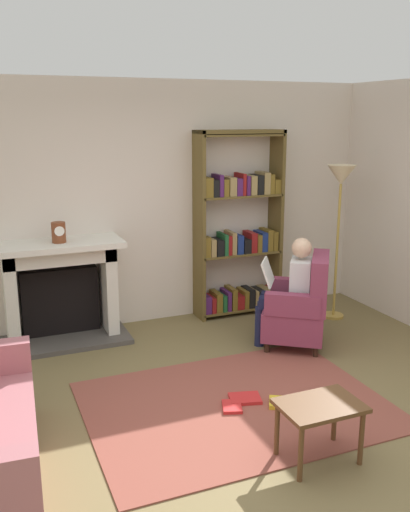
{
  "coord_description": "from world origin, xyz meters",
  "views": [
    {
      "loc": [
        -1.83,
        -3.46,
        2.31
      ],
      "look_at": [
        0.1,
        1.2,
        1.05
      ],
      "focal_mm": 39.45,
      "sensor_mm": 36.0,
      "label": 1
    }
  ],
  "objects_px": {
    "fireplace": "(60,288)",
    "seated_reader": "(290,288)",
    "armchair_reading": "(301,307)",
    "floor_lamp": "(341,189)",
    "mantel_clock": "(59,232)",
    "side_table": "(320,412)",
    "bookshelf": "(239,230)"
  },
  "relations": [
    {
      "from": "armchair_reading",
      "to": "side_table",
      "type": "relative_size",
      "value": 1.73
    },
    {
      "from": "seated_reader",
      "to": "bookshelf",
      "type": "bearing_deg",
      "value": -141.89
    },
    {
      "from": "fireplace",
      "to": "armchair_reading",
      "type": "relative_size",
      "value": 1.36
    },
    {
      "from": "bookshelf",
      "to": "floor_lamp",
      "type": "distance_m",
      "value": 1.24
    },
    {
      "from": "seated_reader",
      "to": "floor_lamp",
      "type": "relative_size",
      "value": 0.64
    },
    {
      "from": "fireplace",
      "to": "mantel_clock",
      "type": "height_order",
      "value": "mantel_clock"
    },
    {
      "from": "armchair_reading",
      "to": "floor_lamp",
      "type": "relative_size",
      "value": 0.54
    },
    {
      "from": "seated_reader",
      "to": "floor_lamp",
      "type": "bearing_deg",
      "value": 155.04
    },
    {
      "from": "mantel_clock",
      "to": "armchair_reading",
      "type": "xyz_separation_m",
      "value": [
        2.22,
        -1.03,
        -0.75
      ]
    },
    {
      "from": "mantel_clock",
      "to": "fireplace",
      "type": "bearing_deg",
      "value": 93.17
    },
    {
      "from": "seated_reader",
      "to": "floor_lamp",
      "type": "xyz_separation_m",
      "value": [
        0.93,
        0.53,
        0.89
      ]
    },
    {
      "from": "mantel_clock",
      "to": "seated_reader",
      "type": "height_order",
      "value": "mantel_clock"
    },
    {
      "from": "fireplace",
      "to": "side_table",
      "type": "relative_size",
      "value": 2.35
    },
    {
      "from": "mantel_clock",
      "to": "floor_lamp",
      "type": "relative_size",
      "value": 0.12
    },
    {
      "from": "mantel_clock",
      "to": "floor_lamp",
      "type": "xyz_separation_m",
      "value": [
        3.05,
        -0.44,
        0.34
      ]
    },
    {
      "from": "floor_lamp",
      "to": "armchair_reading",
      "type": "bearing_deg",
      "value": -144.41
    },
    {
      "from": "mantel_clock",
      "to": "side_table",
      "type": "distance_m",
      "value": 3.17
    },
    {
      "from": "fireplace",
      "to": "floor_lamp",
      "type": "distance_m",
      "value": 3.24
    },
    {
      "from": "side_table",
      "to": "mantel_clock",
      "type": "bearing_deg",
      "value": 114.63
    },
    {
      "from": "armchair_reading",
      "to": "side_table",
      "type": "bearing_deg",
      "value": 7.25
    },
    {
      "from": "bookshelf",
      "to": "armchair_reading",
      "type": "relative_size",
      "value": 2.23
    },
    {
      "from": "fireplace",
      "to": "floor_lamp",
      "type": "height_order",
      "value": "floor_lamp"
    },
    {
      "from": "armchair_reading",
      "to": "mantel_clock",
      "type": "bearing_deg",
      "value": -79.53
    },
    {
      "from": "mantel_clock",
      "to": "floor_lamp",
      "type": "height_order",
      "value": "floor_lamp"
    },
    {
      "from": "side_table",
      "to": "floor_lamp",
      "type": "distance_m",
      "value": 3.16
    },
    {
      "from": "armchair_reading",
      "to": "side_table",
      "type": "distance_m",
      "value": 1.99
    },
    {
      "from": "seated_reader",
      "to": "side_table",
      "type": "distance_m",
      "value": 2.03
    },
    {
      "from": "mantel_clock",
      "to": "armchair_reading",
      "type": "bearing_deg",
      "value": -24.96
    },
    {
      "from": "fireplace",
      "to": "seated_reader",
      "type": "height_order",
      "value": "seated_reader"
    },
    {
      "from": "armchair_reading",
      "to": "bookshelf",
      "type": "bearing_deg",
      "value": -137.39
    },
    {
      "from": "mantel_clock",
      "to": "bookshelf",
      "type": "relative_size",
      "value": 0.1
    },
    {
      "from": "mantel_clock",
      "to": "bookshelf",
      "type": "distance_m",
      "value": 2.08
    }
  ]
}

